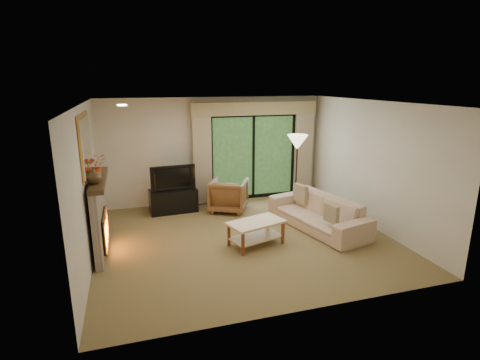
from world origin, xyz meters
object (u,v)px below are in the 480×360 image
object	(u,v)px
media_console	(173,201)
armchair	(229,195)
coffee_table	(256,233)
sofa	(317,213)

from	to	relation	value
media_console	armchair	bearing A→B (deg)	-16.83
armchair	coffee_table	world-z (taller)	armchair
sofa	coffee_table	world-z (taller)	sofa
sofa	coffee_table	distance (m)	1.55
armchair	media_console	bearing A→B (deg)	13.88
media_console	armchair	size ratio (longest dim) A/B	1.30
media_console	armchair	distance (m)	1.29
media_console	sofa	xyz separation A→B (m)	(2.74, -1.88, 0.06)
sofa	media_console	bearing A→B (deg)	-137.56
armchair	coffee_table	xyz separation A→B (m)	(-0.01, -2.00, -0.15)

